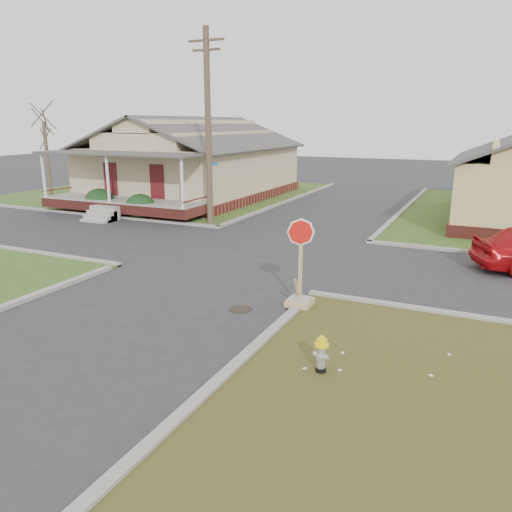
% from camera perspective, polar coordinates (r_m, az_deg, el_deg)
% --- Properties ---
extents(ground, '(120.00, 120.00, 0.00)m').
position_cam_1_polar(ground, '(14.96, -8.46, -4.15)').
color(ground, '#2A2A2D').
rests_on(ground, ground).
extents(verge_far_left, '(19.00, 19.00, 0.05)m').
position_cam_1_polar(verge_far_left, '(36.67, -10.00, 7.19)').
color(verge_far_left, '#2B4819').
rests_on(verge_far_left, ground).
extents(curbs, '(80.00, 40.00, 0.12)m').
position_cam_1_polar(curbs, '(19.13, -0.21, 0.27)').
color(curbs, gray).
rests_on(curbs, ground).
extents(manhole, '(0.64, 0.64, 0.01)m').
position_cam_1_polar(manhole, '(13.50, -1.77, -6.10)').
color(manhole, black).
rests_on(manhole, ground).
extents(corner_house, '(10.10, 15.50, 5.30)m').
position_cam_1_polar(corner_house, '(33.69, -7.21, 10.48)').
color(corner_house, maroon).
rests_on(corner_house, ground).
extents(utility_pole, '(1.80, 0.28, 9.00)m').
position_cam_1_polar(utility_pole, '(23.92, -5.49, 14.45)').
color(utility_pole, '#483929').
rests_on(utility_pole, ground).
extents(tree_far_left, '(0.22, 0.22, 4.90)m').
position_cam_1_polar(tree_far_left, '(35.22, -22.71, 10.02)').
color(tree_far_left, '#483929').
rests_on(tree_far_left, verge_far_left).
extents(fire_hydrant, '(0.29, 0.29, 0.78)m').
position_cam_1_polar(fire_hydrant, '(10.13, 7.49, -10.81)').
color(fire_hydrant, black).
rests_on(fire_hydrant, ground).
extents(stop_sign, '(0.68, 0.67, 2.41)m').
position_cam_1_polar(stop_sign, '(13.54, 5.04, -3.56)').
color(stop_sign, tan).
rests_on(stop_sign, ground).
extents(hedge_left, '(1.63, 1.33, 1.24)m').
position_cam_1_polar(hedge_left, '(28.91, -17.38, 5.98)').
color(hedge_left, '#133414').
rests_on(hedge_left, verge_far_left).
extents(hedge_right, '(1.55, 1.27, 1.18)m').
position_cam_1_polar(hedge_right, '(26.87, -13.06, 5.57)').
color(hedge_right, '#133414').
rests_on(hedge_right, verge_far_left).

